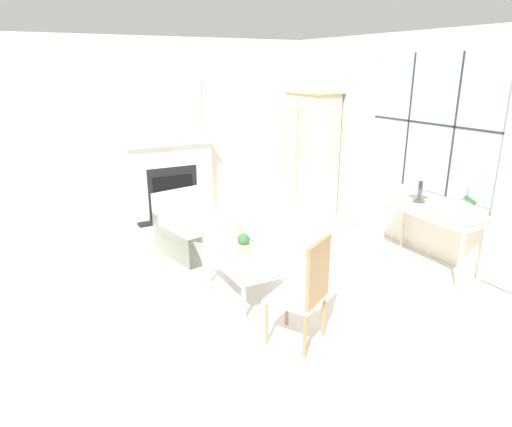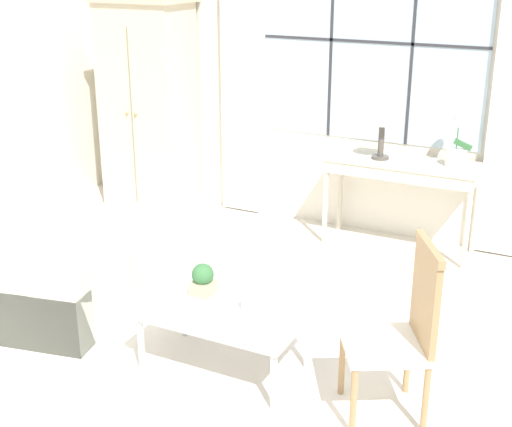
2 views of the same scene
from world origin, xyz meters
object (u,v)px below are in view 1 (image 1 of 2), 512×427
object	(u,v)px
armoire	(311,152)
console_table	(432,212)
table_lamp	(422,174)
potted_orchid	(467,198)
armchair_upholstered	(198,232)
pillar_candle	(252,258)
fireplace	(170,174)
coffee_table	(245,262)
potted_plant_small	(244,242)
side_chair_wooden	(307,288)

from	to	relation	value
armoire	console_table	distance (m)	2.54
table_lamp	potted_orchid	size ratio (longest dim) A/B	0.89
armoire	table_lamp	bearing A→B (deg)	-0.45
armchair_upholstered	pillar_candle	distance (m)	1.59
fireplace	console_table	bearing A→B (deg)	33.20
coffee_table	potted_plant_small	bearing A→B (deg)	155.66
table_lamp	potted_orchid	bearing A→B (deg)	6.28
armchair_upholstered	side_chair_wooden	bearing A→B (deg)	0.70
side_chair_wooden	fireplace	bearing A→B (deg)	178.41
armchair_upholstered	table_lamp	bearing A→B (deg)	54.13
armoire	coffee_table	distance (m)	3.20
table_lamp	pillar_candle	world-z (taller)	table_lamp
fireplace	coffee_table	size ratio (longest dim) A/B	2.23
coffee_table	armchair_upholstered	bearing A→B (deg)	178.97
console_table	potted_orchid	distance (m)	0.51
table_lamp	console_table	bearing A→B (deg)	14.64
table_lamp	coffee_table	bearing A→B (deg)	-95.43
armchair_upholstered	armoire	bearing A→B (deg)	106.83
side_chair_wooden	pillar_candle	bearing A→B (deg)	-176.64
fireplace	armchair_upholstered	bearing A→B (deg)	-5.40
table_lamp	pillar_candle	bearing A→B (deg)	-91.62
potted_orchid	coffee_table	world-z (taller)	potted_orchid
armchair_upholstered	console_table	bearing A→B (deg)	51.83
console_table	side_chair_wooden	world-z (taller)	side_chair_wooden
side_chair_wooden	coffee_table	world-z (taller)	side_chair_wooden
potted_plant_small	pillar_candle	distance (m)	0.36
side_chair_wooden	potted_plant_small	size ratio (longest dim) A/B	5.05
coffee_table	potted_plant_small	xyz separation A→B (m)	(-0.19, 0.09, 0.14)
side_chair_wooden	potted_plant_small	bearing A→B (deg)	178.56
potted_orchid	potted_plant_small	xyz separation A→B (m)	(-1.02, -2.27, -0.45)
fireplace	potted_plant_small	distance (m)	2.74
table_lamp	potted_plant_small	size ratio (longest dim) A/B	2.33
console_table	table_lamp	size ratio (longest dim) A/B	2.75
table_lamp	coffee_table	xyz separation A→B (m)	(-0.22, -2.30, -0.75)
armchair_upholstered	side_chair_wooden	size ratio (longest dim) A/B	1.05
table_lamp	side_chair_wooden	xyz separation A→B (m)	(0.86, -2.24, -0.59)
armoire	potted_orchid	size ratio (longest dim) A/B	3.88
fireplace	armchair_upholstered	size ratio (longest dim) A/B	2.08
fireplace	coffee_table	xyz separation A→B (m)	(2.93, -0.17, -0.35)
fireplace	side_chair_wooden	world-z (taller)	fireplace
armoire	table_lamp	world-z (taller)	armoire
console_table	table_lamp	world-z (taller)	table_lamp
console_table	potted_orchid	size ratio (longest dim) A/B	2.45
potted_orchid	armchair_upholstered	size ratio (longest dim) A/B	0.50
coffee_table	potted_plant_small	size ratio (longest dim) A/B	4.95
fireplace	armchair_upholstered	xyz separation A→B (m)	(1.50, -0.14, -0.47)
console_table	table_lamp	xyz separation A→B (m)	(-0.18, -0.05, 0.44)
table_lamp	armoire	bearing A→B (deg)	179.55
side_chair_wooden	pillar_candle	size ratio (longest dim) A/B	7.62
console_table	side_chair_wooden	distance (m)	2.39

